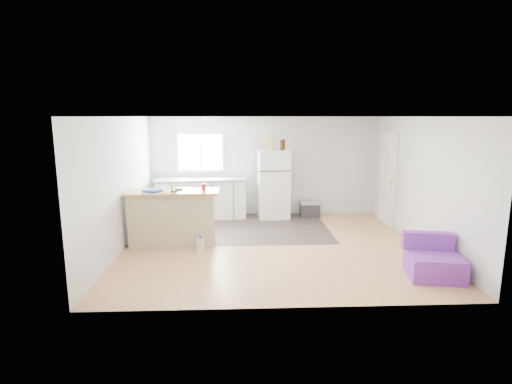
% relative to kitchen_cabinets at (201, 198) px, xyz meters
% --- Properties ---
extents(room, '(5.51, 5.01, 2.41)m').
position_rel_kitchen_cabinets_xyz_m(room, '(1.53, -2.17, 0.71)').
color(room, '#AF8049').
rests_on(room, ground).
extents(vinyl_zone, '(4.05, 2.50, 0.00)m').
position_rel_kitchen_cabinets_xyz_m(vinyl_zone, '(0.81, -0.92, -0.48)').
color(vinyl_zone, '#342B27').
rests_on(vinyl_zone, floor).
extents(window, '(1.18, 0.06, 0.98)m').
position_rel_kitchen_cabinets_xyz_m(window, '(-0.02, 0.32, 1.06)').
color(window, white).
rests_on(window, back_wall).
extents(interior_door, '(0.11, 0.92, 2.10)m').
position_rel_kitchen_cabinets_xyz_m(interior_door, '(4.26, -0.62, 0.53)').
color(interior_door, white).
rests_on(interior_door, right_wall).
extents(ceiling_fixture, '(0.30, 0.30, 0.07)m').
position_rel_kitchen_cabinets_xyz_m(ceiling_fixture, '(0.33, -0.97, 1.87)').
color(ceiling_fixture, white).
rests_on(ceiling_fixture, ceiling).
extents(kitchen_cabinets, '(2.19, 0.86, 1.24)m').
position_rel_kitchen_cabinets_xyz_m(kitchen_cabinets, '(0.00, 0.00, 0.00)').
color(kitchen_cabinets, white).
rests_on(kitchen_cabinets, floor).
extents(peninsula, '(1.71, 0.69, 1.04)m').
position_rel_kitchen_cabinets_xyz_m(peninsula, '(-0.35, -2.02, 0.04)').
color(peninsula, tan).
rests_on(peninsula, floor).
extents(refrigerator, '(0.77, 0.73, 1.63)m').
position_rel_kitchen_cabinets_xyz_m(refrigerator, '(1.72, -0.02, 0.33)').
color(refrigerator, white).
rests_on(refrigerator, floor).
extents(cooler, '(0.49, 0.34, 0.37)m').
position_rel_kitchen_cabinets_xyz_m(cooler, '(2.63, 0.04, -0.30)').
color(cooler, '#2C2C2E').
rests_on(cooler, floor).
extents(purple_seat, '(0.88, 0.85, 0.63)m').
position_rel_kitchen_cabinets_xyz_m(purple_seat, '(3.85, -3.73, -0.26)').
color(purple_seat, purple).
rests_on(purple_seat, floor).
extents(cleaner_jug, '(0.14, 0.11, 0.29)m').
position_rel_kitchen_cabinets_xyz_m(cleaner_jug, '(0.20, -2.43, -0.36)').
color(cleaner_jug, silver).
rests_on(cleaner_jug, floor).
extents(mop, '(0.20, 0.34, 1.22)m').
position_rel_kitchen_cabinets_xyz_m(mop, '(-0.39, -2.15, -0.26)').
color(mop, green).
rests_on(mop, floor).
extents(red_cup, '(0.09, 0.09, 0.12)m').
position_rel_kitchen_cabinets_xyz_m(red_cup, '(0.24, -1.97, 0.62)').
color(red_cup, red).
rests_on(red_cup, peninsula).
extents(blue_tray, '(0.36, 0.32, 0.04)m').
position_rel_kitchen_cabinets_xyz_m(blue_tray, '(-0.68, -2.11, 0.57)').
color(blue_tray, blue).
rests_on(blue_tray, peninsula).
extents(tool_a, '(0.15, 0.07, 0.03)m').
position_rel_kitchen_cabinets_xyz_m(tool_a, '(-0.23, -1.96, 0.57)').
color(tool_a, black).
rests_on(tool_a, peninsula).
extents(tool_b, '(0.11, 0.08, 0.03)m').
position_rel_kitchen_cabinets_xyz_m(tool_b, '(-0.28, -2.17, 0.57)').
color(tool_b, black).
rests_on(tool_b, peninsula).
extents(cardboard_box, '(0.22, 0.16, 0.30)m').
position_rel_kitchen_cabinets_xyz_m(cardboard_box, '(1.63, -0.06, 1.29)').
color(cardboard_box, tan).
rests_on(cardboard_box, refrigerator).
extents(bottle_left, '(0.08, 0.08, 0.25)m').
position_rel_kitchen_cabinets_xyz_m(bottle_left, '(1.90, -0.14, 1.27)').
color(bottle_left, '#3C220B').
rests_on(bottle_left, refrigerator).
extents(bottle_right, '(0.08, 0.08, 0.25)m').
position_rel_kitchen_cabinets_xyz_m(bottle_right, '(1.96, -0.04, 1.27)').
color(bottle_right, '#3C220B').
rests_on(bottle_right, refrigerator).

